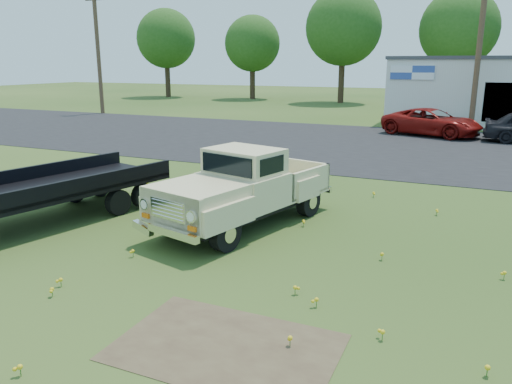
% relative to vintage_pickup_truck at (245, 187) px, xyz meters
% --- Properties ---
extents(ground, '(140.00, 140.00, 0.00)m').
position_rel_vintage_pickup_truck_xyz_m(ground, '(0.53, -1.92, -0.93)').
color(ground, '#264114').
rests_on(ground, ground).
extents(asphalt_lot, '(90.00, 14.00, 0.02)m').
position_rel_vintage_pickup_truck_xyz_m(asphalt_lot, '(0.53, 13.08, -0.93)').
color(asphalt_lot, black).
rests_on(asphalt_lot, ground).
extents(dirt_patch_a, '(3.00, 2.00, 0.01)m').
position_rel_vintage_pickup_truck_xyz_m(dirt_patch_a, '(2.03, -4.92, -0.93)').
color(dirt_patch_a, '#463625').
rests_on(dirt_patch_a, ground).
extents(dirt_patch_b, '(2.20, 1.60, 0.01)m').
position_rel_vintage_pickup_truck_xyz_m(dirt_patch_b, '(-1.47, 1.58, -0.93)').
color(dirt_patch_b, '#463625').
rests_on(dirt_patch_b, ground).
extents(commercial_building, '(14.20, 8.20, 4.15)m').
position_rel_vintage_pickup_truck_xyz_m(commercial_building, '(6.53, 25.08, 1.17)').
color(commercial_building, silver).
rests_on(commercial_building, ground).
extents(utility_pole_west, '(1.60, 0.30, 9.00)m').
position_rel_vintage_pickup_truck_xyz_m(utility_pole_west, '(-21.47, 20.08, 3.67)').
color(utility_pole_west, '#4E3924').
rests_on(utility_pole_west, ground).
extents(utility_pole_mid, '(1.60, 0.30, 9.00)m').
position_rel_vintage_pickup_truck_xyz_m(utility_pole_mid, '(4.53, 20.08, 3.67)').
color(utility_pole_mid, '#4E3924').
rests_on(utility_pole_mid, ground).
extents(treeline_a, '(6.40, 6.40, 9.52)m').
position_rel_vintage_pickup_truck_xyz_m(treeline_a, '(-27.47, 38.08, 5.37)').
color(treeline_a, '#39281A').
rests_on(treeline_a, ground).
extents(treeline_b, '(5.76, 5.76, 8.57)m').
position_rel_vintage_pickup_truck_xyz_m(treeline_b, '(-17.47, 39.08, 4.74)').
color(treeline_b, '#39281A').
rests_on(treeline_b, ground).
extents(treeline_c, '(7.04, 7.04, 10.47)m').
position_rel_vintage_pickup_truck_xyz_m(treeline_c, '(-7.47, 37.58, 6.00)').
color(treeline_c, '#39281A').
rests_on(treeline_c, ground).
extents(treeline_d, '(6.72, 6.72, 10.00)m').
position_rel_vintage_pickup_truck_xyz_m(treeline_d, '(2.53, 38.58, 5.69)').
color(treeline_d, '#39281A').
rests_on(treeline_d, ground).
extents(vintage_pickup_truck, '(3.23, 5.47, 1.86)m').
position_rel_vintage_pickup_truck_xyz_m(vintage_pickup_truck, '(0.00, 0.00, 0.00)').
color(vintage_pickup_truck, tan).
rests_on(vintage_pickup_truck, ground).
extents(flatbed_trailer, '(3.81, 7.14, 1.85)m').
position_rel_vintage_pickup_truck_xyz_m(flatbed_trailer, '(-4.60, -1.73, -0.00)').
color(flatbed_trailer, black).
rests_on(flatbed_trailer, ground).
extents(red_pickup, '(5.54, 3.81, 1.41)m').
position_rel_vintage_pickup_truck_xyz_m(red_pickup, '(2.64, 17.63, -0.23)').
color(red_pickup, maroon).
rests_on(red_pickup, ground).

